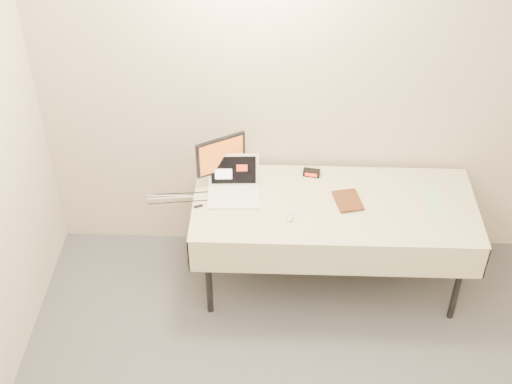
{
  "coord_description": "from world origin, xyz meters",
  "views": [
    {
      "loc": [
        -0.39,
        -1.56,
        3.71
      ],
      "look_at": [
        -0.51,
        1.99,
        0.86
      ],
      "focal_mm": 50.0,
      "sensor_mm": 36.0,
      "label": 1
    }
  ],
  "objects_px": {
    "table": "(334,210)",
    "book": "(337,190)",
    "laptop": "(234,186)",
    "monitor": "(221,157)"
  },
  "relations": [
    {
      "from": "table",
      "to": "book",
      "type": "distance_m",
      "value": 0.17
    },
    {
      "from": "laptop",
      "to": "table",
      "type": "bearing_deg",
      "value": -10.43
    },
    {
      "from": "table",
      "to": "book",
      "type": "height_order",
      "value": "book"
    },
    {
      "from": "laptop",
      "to": "book",
      "type": "relative_size",
      "value": 1.63
    },
    {
      "from": "table",
      "to": "monitor",
      "type": "xyz_separation_m",
      "value": [
        -0.76,
        0.2,
        0.27
      ]
    },
    {
      "from": "table",
      "to": "laptop",
      "type": "relative_size",
      "value": 5.25
    },
    {
      "from": "laptop",
      "to": "book",
      "type": "xyz_separation_m",
      "value": [
        0.67,
        -0.09,
        0.05
      ]
    },
    {
      "from": "laptop",
      "to": "book",
      "type": "distance_m",
      "value": 0.68
    },
    {
      "from": "monitor",
      "to": "book",
      "type": "relative_size",
      "value": 1.65
    },
    {
      "from": "laptop",
      "to": "book",
      "type": "bearing_deg",
      "value": -10.57
    }
  ]
}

